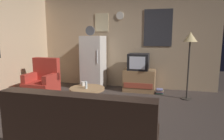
{
  "coord_description": "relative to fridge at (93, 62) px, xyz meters",
  "views": [
    {
      "loc": [
        1.24,
        -3.45,
        1.52
      ],
      "look_at": [
        0.07,
        0.9,
        0.75
      ],
      "focal_mm": 32.84,
      "sensor_mm": 36.0,
      "label": 1
    }
  ],
  "objects": [
    {
      "name": "tv_stand",
      "position": [
        1.32,
        0.02,
        -0.46
      ],
      "size": [
        0.84,
        0.53,
        0.59
      ],
      "color": "#9E754C",
      "rests_on": "ground_plane"
    },
    {
      "name": "fridge",
      "position": [
        0.0,
        0.0,
        0.0
      ],
      "size": [
        0.6,
        0.62,
        1.77
      ],
      "color": "silver",
      "rests_on": "ground_plane"
    },
    {
      "name": "wall_with_art",
      "position": [
        0.79,
        0.44,
        0.56
      ],
      "size": [
        5.2,
        0.12,
        2.62
      ],
      "color": "tan",
      "rests_on": "ground_plane"
    },
    {
      "name": "crt_tv",
      "position": [
        1.29,
        0.02,
        0.06
      ],
      "size": [
        0.54,
        0.51,
        0.44
      ],
      "color": "black",
      "rests_on": "tv_stand"
    },
    {
      "name": "coffee_table",
      "position": [
        0.47,
        -1.66,
        -0.53
      ],
      "size": [
        0.72,
        0.72,
        0.45
      ],
      "color": "#9E754C",
      "rests_on": "ground_plane"
    },
    {
      "name": "standing_lamp",
      "position": [
        2.52,
        -0.42,
        0.6
      ],
      "size": [
        0.32,
        0.32,
        1.59
      ],
      "color": "#332D28",
      "rests_on": "ground_plane"
    },
    {
      "name": "armchair",
      "position": [
        -0.9,
        -1.17,
        -0.42
      ],
      "size": [
        0.68,
        0.68,
        0.96
      ],
      "color": "#A52D23",
      "rests_on": "ground_plane"
    },
    {
      "name": "wine_glass",
      "position": [
        0.48,
        -1.73,
        -0.23
      ],
      "size": [
        0.05,
        0.05,
        0.15
      ],
      "primitive_type": "cylinder",
      "color": "silver",
      "rests_on": "coffee_table"
    },
    {
      "name": "mug_ceramic_white",
      "position": [
        0.32,
        -1.52,
        -0.26
      ],
      "size": [
        0.08,
        0.08,
        0.09
      ],
      "primitive_type": "cylinder",
      "color": "silver",
      "rests_on": "coffee_table"
    },
    {
      "name": "book_stack",
      "position": [
        1.88,
        -0.12,
        -0.69
      ],
      "size": [
        0.2,
        0.18,
        0.13
      ],
      "color": "#379751",
      "rests_on": "ground_plane"
    },
    {
      "name": "ground_plane",
      "position": [
        0.78,
        -2.01,
        -0.75
      ],
      "size": [
        12.0,
        12.0,
        0.0
      ],
      "primitive_type": "plane",
      "color": "#3D332D"
    },
    {
      "name": "couch",
      "position": [
        1.12,
        -3.38,
        -0.44
      ],
      "size": [
        1.7,
        0.8,
        0.92
      ],
      "color": "black",
      "rests_on": "ground_plane"
    }
  ]
}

